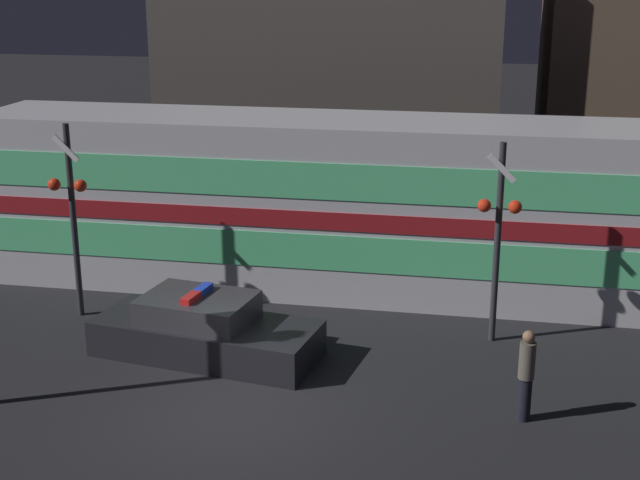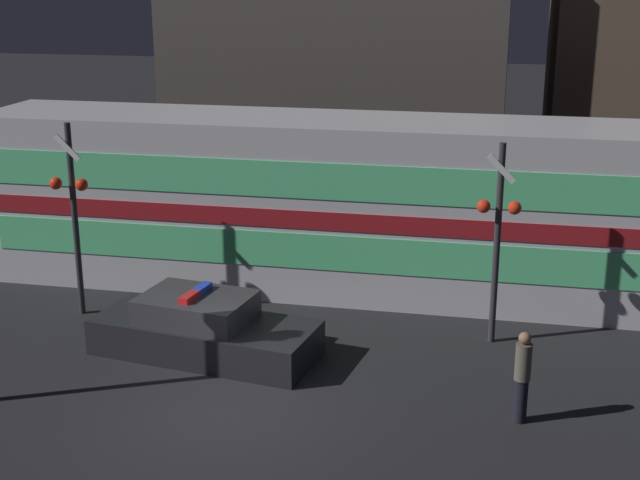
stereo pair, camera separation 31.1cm
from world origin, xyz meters
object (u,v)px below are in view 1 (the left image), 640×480
train (417,209)px  pedestrian (526,375)px  crossing_signal_near (498,230)px  police_car (205,331)px

train → pedestrian: 6.51m
train → crossing_signal_near: crossing_signal_near is taller
pedestrian → crossing_signal_near: size_ratio=0.39×
pedestrian → crossing_signal_near: (-0.55, 3.27, 1.54)m
crossing_signal_near → train: bearing=124.4°
train → pedestrian: train is taller
police_car → train: bearing=58.7°
police_car → crossing_signal_near: crossing_signal_near is taller
crossing_signal_near → pedestrian: bearing=-80.5°
police_car → pedestrian: bearing=-5.1°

